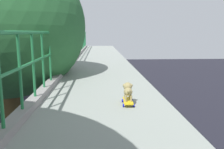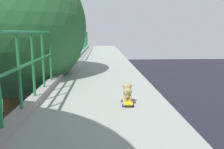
% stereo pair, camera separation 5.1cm
% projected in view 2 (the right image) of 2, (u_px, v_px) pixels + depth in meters
% --- Properties ---
extents(overpass_deck, '(2.43, 36.62, 0.42)m').
position_uv_depth(overpass_deck, '(101.00, 128.00, 3.59)').
color(overpass_deck, gray).
rests_on(overpass_deck, bridge_pier).
extents(green_railing, '(0.20, 34.79, 1.26)m').
position_uv_depth(green_railing, '(21.00, 99.00, 3.45)').
color(green_railing, gray).
rests_on(green_railing, overpass_deck).
extents(city_bus, '(2.71, 11.74, 3.49)m').
position_uv_depth(city_bus, '(4.00, 85.00, 24.29)').
color(city_bus, white).
rests_on(city_bus, ground).
extents(roadside_tree_mid, '(4.55, 4.55, 9.53)m').
position_uv_depth(roadside_tree_mid, '(7.00, 30.00, 6.81)').
color(roadside_tree_mid, '#4D3F21').
rests_on(roadside_tree_mid, ground).
extents(toy_skateboard, '(0.21, 0.44, 0.08)m').
position_uv_depth(toy_skateboard, '(127.00, 101.00, 4.07)').
color(toy_skateboard, gold).
rests_on(toy_skateboard, overpass_deck).
extents(small_dog, '(0.18, 0.35, 0.29)m').
position_uv_depth(small_dog, '(127.00, 90.00, 4.06)').
color(small_dog, '#988857').
rests_on(small_dog, toy_skateboard).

